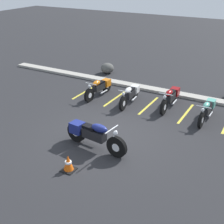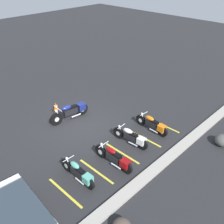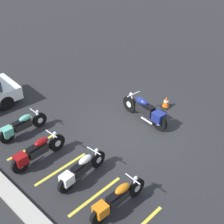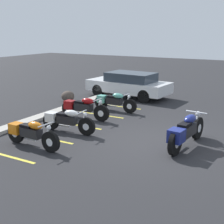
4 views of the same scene
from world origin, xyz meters
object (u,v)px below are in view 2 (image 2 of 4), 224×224
(parked_bike_1, at_px, (132,137))
(landscape_rock_1, at_px, (222,140))
(parked_bike_0, at_px, (153,124))
(parked_bike_2, at_px, (115,158))
(traffic_cone, at_px, (56,107))
(motorcycle_navy_featured, at_px, (71,111))
(parked_bike_3, at_px, (79,173))

(parked_bike_1, xyz_separation_m, landscape_rock_1, (-3.04, 3.22, -0.14))
(parked_bike_0, relative_size, parked_bike_2, 0.96)
(parked_bike_1, xyz_separation_m, traffic_cone, (0.64, -5.45, -0.19))
(parked_bike_1, distance_m, landscape_rock_1, 4.43)
(parked_bike_1, relative_size, parked_bike_2, 0.95)
(motorcycle_navy_featured, bearing_deg, traffic_cone, -81.56)
(motorcycle_navy_featured, distance_m, parked_bike_0, 4.62)
(parked_bike_1, height_order, landscape_rock_1, parked_bike_1)
(motorcycle_navy_featured, height_order, landscape_rock_1, motorcycle_navy_featured)
(parked_bike_0, distance_m, landscape_rock_1, 3.46)
(parked_bike_1, bearing_deg, parked_bike_3, 86.24)
(parked_bike_1, bearing_deg, landscape_rock_1, -141.06)
(motorcycle_navy_featured, height_order, traffic_cone, motorcycle_navy_featured)
(parked_bike_3, height_order, landscape_rock_1, parked_bike_3)
(parked_bike_3, relative_size, traffic_cone, 4.00)
(landscape_rock_1, bearing_deg, parked_bike_3, -26.50)
(parked_bike_0, bearing_deg, parked_bike_3, 92.46)
(motorcycle_navy_featured, xyz_separation_m, parked_bike_0, (-2.20, 4.06, -0.07))
(parked_bike_2, bearing_deg, traffic_cone, -11.39)
(motorcycle_navy_featured, xyz_separation_m, parked_bike_1, (-0.58, 3.99, -0.08))
(parked_bike_0, distance_m, parked_bike_2, 3.35)
(traffic_cone, bearing_deg, parked_bike_3, 63.54)
(parked_bike_1, distance_m, parked_bike_3, 3.36)
(parked_bike_3, xyz_separation_m, landscape_rock_1, (-6.40, 3.19, -0.14))
(landscape_rock_1, xyz_separation_m, traffic_cone, (3.67, -8.67, -0.05))
(traffic_cone, bearing_deg, parked_bike_2, 79.88)
(motorcycle_navy_featured, relative_size, parked_bike_3, 1.19)
(parked_bike_2, bearing_deg, parked_bike_0, -84.24)
(motorcycle_navy_featured, distance_m, parked_bike_2, 4.61)
(parked_bike_2, relative_size, traffic_cone, 4.25)
(motorcycle_navy_featured, bearing_deg, parked_bike_2, 82.03)
(parked_bike_0, distance_m, parked_bike_3, 4.99)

